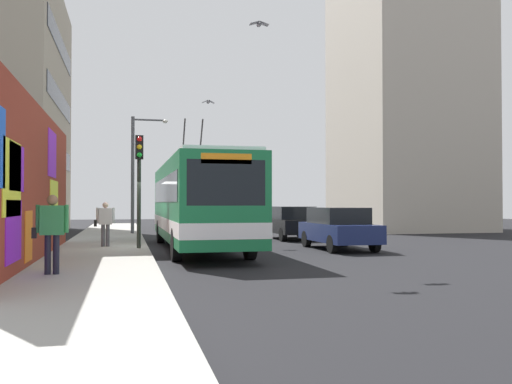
{
  "coord_description": "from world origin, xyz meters",
  "views": [
    {
      "loc": [
        -20.63,
        0.82,
        1.76
      ],
      "look_at": [
        -0.81,
        -3.87,
        2.16
      ],
      "focal_mm": 38.79,
      "sensor_mm": 36.0,
      "label": 1
    }
  ],
  "objects_px": {
    "parked_car_navy": "(338,227)",
    "street_lamp": "(137,165)",
    "traffic_light": "(139,172)",
    "parked_car_black": "(292,222)",
    "pedestrian_midblock": "(105,221)",
    "city_bus": "(197,201)",
    "pedestrian_near_wall": "(52,227)"
  },
  "relations": [
    {
      "from": "pedestrian_midblock",
      "to": "traffic_light",
      "type": "height_order",
      "value": "traffic_light"
    },
    {
      "from": "pedestrian_near_wall",
      "to": "pedestrian_midblock",
      "type": "relative_size",
      "value": 1.09
    },
    {
      "from": "traffic_light",
      "to": "street_lamp",
      "type": "xyz_separation_m",
      "value": [
        9.98,
        -0.13,
        0.89
      ]
    },
    {
      "from": "pedestrian_near_wall",
      "to": "street_lamp",
      "type": "relative_size",
      "value": 0.29
    },
    {
      "from": "pedestrian_near_wall",
      "to": "street_lamp",
      "type": "distance_m",
      "value": 17.12
    },
    {
      "from": "parked_car_navy",
      "to": "traffic_light",
      "type": "height_order",
      "value": "traffic_light"
    },
    {
      "from": "city_bus",
      "to": "traffic_light",
      "type": "bearing_deg",
      "value": 105.06
    },
    {
      "from": "parked_car_navy",
      "to": "traffic_light",
      "type": "bearing_deg",
      "value": 86.78
    },
    {
      "from": "city_bus",
      "to": "pedestrian_midblock",
      "type": "height_order",
      "value": "city_bus"
    },
    {
      "from": "parked_car_navy",
      "to": "parked_car_black",
      "type": "bearing_deg",
      "value": -0.0
    },
    {
      "from": "traffic_light",
      "to": "parked_car_navy",
      "type": "bearing_deg",
      "value": -93.22
    },
    {
      "from": "street_lamp",
      "to": "parked_car_navy",
      "type": "bearing_deg",
      "value": -145.22
    },
    {
      "from": "pedestrian_near_wall",
      "to": "street_lamp",
      "type": "xyz_separation_m",
      "value": [
        16.78,
        -2.21,
        2.53
      ]
    },
    {
      "from": "city_bus",
      "to": "parked_car_black",
      "type": "relative_size",
      "value": 2.97
    },
    {
      "from": "parked_car_navy",
      "to": "street_lamp",
      "type": "xyz_separation_m",
      "value": [
        10.39,
        7.22,
        2.91
      ]
    },
    {
      "from": "parked_car_black",
      "to": "pedestrian_near_wall",
      "type": "relative_size",
      "value": 2.3
    },
    {
      "from": "parked_car_navy",
      "to": "pedestrian_midblock",
      "type": "relative_size",
      "value": 2.62
    },
    {
      "from": "parked_car_navy",
      "to": "pedestrian_near_wall",
      "type": "relative_size",
      "value": 2.39
    },
    {
      "from": "street_lamp",
      "to": "pedestrian_midblock",
      "type": "bearing_deg",
      "value": 171.48
    },
    {
      "from": "parked_car_black",
      "to": "pedestrian_near_wall",
      "type": "distance_m",
      "value": 15.55
    },
    {
      "from": "traffic_light",
      "to": "street_lamp",
      "type": "relative_size",
      "value": 0.65
    },
    {
      "from": "parked_car_navy",
      "to": "traffic_light",
      "type": "relative_size",
      "value": 1.07
    },
    {
      "from": "parked_car_black",
      "to": "pedestrian_midblock",
      "type": "relative_size",
      "value": 2.51
    },
    {
      "from": "parked_car_navy",
      "to": "traffic_light",
      "type": "xyz_separation_m",
      "value": [
        0.41,
        7.35,
        2.03
      ]
    },
    {
      "from": "traffic_light",
      "to": "street_lamp",
      "type": "bearing_deg",
      "value": -0.76
    },
    {
      "from": "city_bus",
      "to": "pedestrian_near_wall",
      "type": "relative_size",
      "value": 6.82
    },
    {
      "from": "parked_car_black",
      "to": "street_lamp",
      "type": "relative_size",
      "value": 0.66
    },
    {
      "from": "pedestrian_near_wall",
      "to": "parked_car_navy",
      "type": "bearing_deg",
      "value": -55.88
    },
    {
      "from": "parked_car_black",
      "to": "traffic_light",
      "type": "bearing_deg",
      "value": 127.09
    },
    {
      "from": "city_bus",
      "to": "parked_car_black",
      "type": "distance_m",
      "value": 7.27
    },
    {
      "from": "city_bus",
      "to": "pedestrian_near_wall",
      "type": "height_order",
      "value": "city_bus"
    },
    {
      "from": "city_bus",
      "to": "parked_car_black",
      "type": "height_order",
      "value": "city_bus"
    }
  ]
}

